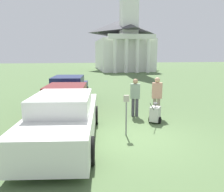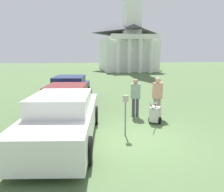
{
  "view_description": "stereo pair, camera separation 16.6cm",
  "coord_description": "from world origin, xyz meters",
  "px_view_note": "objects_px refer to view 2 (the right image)",
  "views": [
    {
      "loc": [
        -2.01,
        -6.71,
        2.81
      ],
      "look_at": [
        -0.57,
        1.89,
        1.1
      ],
      "focal_mm": 35.0,
      "sensor_mm": 36.0,
      "label": 1
    },
    {
      "loc": [
        -1.85,
        -6.73,
        2.81
      ],
      "look_at": [
        -0.57,
        1.89,
        1.1
      ],
      "focal_mm": 35.0,
      "sensor_mm": 36.0,
      "label": 2
    }
  ],
  "objects_px": {
    "parked_car_maroon": "(68,102)",
    "parked_car_white": "(63,118)",
    "parking_meter": "(126,108)",
    "church": "(126,38)",
    "person_supervisor": "(157,95)",
    "person_worker": "(136,95)",
    "equipment_cart": "(155,114)",
    "parked_car_navy": "(70,90)"
  },
  "relations": [
    {
      "from": "parked_car_maroon",
      "to": "person_worker",
      "type": "bearing_deg",
      "value": 0.79
    },
    {
      "from": "person_supervisor",
      "to": "equipment_cart",
      "type": "distance_m",
      "value": 1.07
    },
    {
      "from": "parking_meter",
      "to": "equipment_cart",
      "type": "bearing_deg",
      "value": 37.36
    },
    {
      "from": "parked_car_white",
      "to": "parked_car_maroon",
      "type": "xyz_separation_m",
      "value": [
        -0.0,
        2.67,
        -0.06
      ]
    },
    {
      "from": "person_worker",
      "to": "equipment_cart",
      "type": "relative_size",
      "value": 1.72
    },
    {
      "from": "person_worker",
      "to": "parked_car_white",
      "type": "bearing_deg",
      "value": 56.48
    },
    {
      "from": "person_worker",
      "to": "parking_meter",
      "type": "bearing_deg",
      "value": 86.02
    },
    {
      "from": "parking_meter",
      "to": "equipment_cart",
      "type": "distance_m",
      "value": 1.95
    },
    {
      "from": "parked_car_white",
      "to": "person_worker",
      "type": "distance_m",
      "value": 3.8
    },
    {
      "from": "person_worker",
      "to": "equipment_cart",
      "type": "height_order",
      "value": "person_worker"
    },
    {
      "from": "parked_car_white",
      "to": "church",
      "type": "relative_size",
      "value": 0.23
    },
    {
      "from": "parking_meter",
      "to": "person_worker",
      "type": "relative_size",
      "value": 0.83
    },
    {
      "from": "parked_car_navy",
      "to": "person_supervisor",
      "type": "height_order",
      "value": "person_supervisor"
    },
    {
      "from": "person_supervisor",
      "to": "parked_car_white",
      "type": "bearing_deg",
      "value": 40.34
    },
    {
      "from": "parked_car_maroon",
      "to": "parking_meter",
      "type": "distance_m",
      "value": 3.3
    },
    {
      "from": "parking_meter",
      "to": "church",
      "type": "relative_size",
      "value": 0.06
    },
    {
      "from": "parked_car_white",
      "to": "person_worker",
      "type": "bearing_deg",
      "value": 45.03
    },
    {
      "from": "parked_car_white",
      "to": "person_supervisor",
      "type": "distance_m",
      "value": 4.41
    },
    {
      "from": "person_supervisor",
      "to": "equipment_cart",
      "type": "height_order",
      "value": "person_supervisor"
    },
    {
      "from": "church",
      "to": "person_supervisor",
      "type": "bearing_deg",
      "value": -99.26
    },
    {
      "from": "parked_car_white",
      "to": "parking_meter",
      "type": "bearing_deg",
      "value": 10.6
    },
    {
      "from": "parked_car_white",
      "to": "person_supervisor",
      "type": "relative_size",
      "value": 3.06
    },
    {
      "from": "parked_car_white",
      "to": "person_supervisor",
      "type": "bearing_deg",
      "value": 34.7
    },
    {
      "from": "person_supervisor",
      "to": "equipment_cart",
      "type": "xyz_separation_m",
      "value": [
        -0.35,
        -0.78,
        -0.64
      ]
    },
    {
      "from": "person_worker",
      "to": "church",
      "type": "bearing_deg",
      "value": -82.42
    },
    {
      "from": "parked_car_white",
      "to": "equipment_cart",
      "type": "xyz_separation_m",
      "value": [
        3.55,
        1.25,
        -0.35
      ]
    },
    {
      "from": "person_supervisor",
      "to": "person_worker",
      "type": "bearing_deg",
      "value": -5.53
    },
    {
      "from": "parking_meter",
      "to": "person_supervisor",
      "type": "height_order",
      "value": "person_supervisor"
    },
    {
      "from": "parked_car_maroon",
      "to": "parking_meter",
      "type": "xyz_separation_m",
      "value": [
        2.08,
        -2.54,
        0.3
      ]
    },
    {
      "from": "parked_car_white",
      "to": "equipment_cart",
      "type": "bearing_deg",
      "value": 26.58
    },
    {
      "from": "parked_car_navy",
      "to": "parking_meter",
      "type": "bearing_deg",
      "value": -62.52
    },
    {
      "from": "equipment_cart",
      "to": "parked_car_maroon",
      "type": "bearing_deg",
      "value": -165.61
    },
    {
      "from": "parked_car_white",
      "to": "parked_car_maroon",
      "type": "distance_m",
      "value": 2.67
    },
    {
      "from": "person_worker",
      "to": "parked_car_maroon",
      "type": "bearing_deg",
      "value": 12.24
    },
    {
      "from": "person_worker",
      "to": "equipment_cart",
      "type": "bearing_deg",
      "value": 135.77
    },
    {
      "from": "equipment_cart",
      "to": "parked_car_navy",
      "type": "bearing_deg",
      "value": 164.31
    },
    {
      "from": "parked_car_maroon",
      "to": "parked_car_white",
      "type": "bearing_deg",
      "value": -82.74
    },
    {
      "from": "parking_meter",
      "to": "equipment_cart",
      "type": "xyz_separation_m",
      "value": [
        1.47,
        1.12,
        -0.6
      ]
    },
    {
      "from": "parked_car_navy",
      "to": "church",
      "type": "xyz_separation_m",
      "value": [
        8.56,
        24.79,
        4.73
      ]
    },
    {
      "from": "parking_meter",
      "to": "church",
      "type": "xyz_separation_m",
      "value": [
        6.48,
        30.44,
        4.45
      ]
    },
    {
      "from": "equipment_cart",
      "to": "church",
      "type": "xyz_separation_m",
      "value": [
        5.0,
        29.31,
        5.05
      ]
    },
    {
      "from": "person_supervisor",
      "to": "church",
      "type": "xyz_separation_m",
      "value": [
        4.65,
        28.54,
        4.41
      ]
    }
  ]
}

